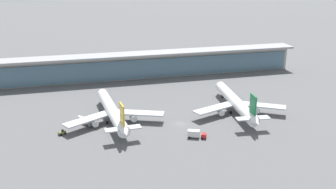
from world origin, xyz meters
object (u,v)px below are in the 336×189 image
at_px(airliner_centre_stand, 236,103).
at_px(service_truck_mid_apron_olive, 62,133).
at_px(service_truck_under_wing_red, 196,134).
at_px(service_truck_near_nose_grey, 85,120).
at_px(airliner_left_stand, 112,111).

bearing_deg(airliner_centre_stand, service_truck_mid_apron_olive, -176.09).
bearing_deg(service_truck_under_wing_red, airliner_centre_stand, 39.17).
xyz_separation_m(airliner_centre_stand, service_truck_under_wing_red, (-26.28, -21.41, -3.02)).
bearing_deg(service_truck_mid_apron_olive, airliner_centre_stand, 3.91).
relative_size(service_truck_under_wing_red, service_truck_mid_apron_olive, 2.29).
distance_m(airliner_centre_stand, service_truck_near_nose_grey, 67.46).
relative_size(airliner_centre_stand, service_truck_under_wing_red, 7.39).
height_order(airliner_left_stand, service_truck_mid_apron_olive, airliner_left_stand).
distance_m(airliner_left_stand, service_truck_mid_apron_olive, 22.95).
height_order(service_truck_near_nose_grey, service_truck_under_wing_red, service_truck_under_wing_red).
xyz_separation_m(airliner_left_stand, airliner_centre_stand, (55.60, -2.91, 0.00)).
bearing_deg(airliner_left_stand, service_truck_mid_apron_olive, -158.88).
relative_size(airliner_centre_stand, service_truck_mid_apron_olive, 16.90).
bearing_deg(airliner_left_stand, service_truck_under_wing_red, -39.68).
relative_size(airliner_centre_stand, service_truck_near_nose_grey, 6.80).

